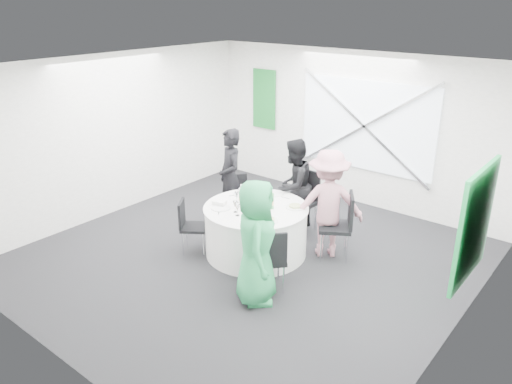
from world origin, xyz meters
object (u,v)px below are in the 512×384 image
Objects in this scene: chair_back_right at (341,221)px; person_woman_pink at (328,204)px; banquet_table at (256,230)px; person_man_back_left at (230,177)px; clear_water_bottle at (241,196)px; person_woman_green at (256,243)px; chair_front_left at (189,222)px; person_man_back at (294,186)px; chair_back_left at (238,196)px; chair_back at (304,196)px; chair_front_right at (270,256)px; green_water_bottle at (271,201)px.

person_woman_pink is at bearing -115.42° from chair_back_right.
person_man_back_left is at bearing 149.93° from banquet_table.
person_woman_pink is 1.29m from clear_water_bottle.
person_woman_green is at bearing -42.04° from clear_water_bottle.
person_man_back_left reaches higher than person_woman_green.
chair_front_left is 1.83m from person_man_back.
chair_back_left is at bearing -68.90° from person_man_back.
person_man_back is (0.78, 1.63, 0.30)m from chair_front_left.
banquet_table is 1.00× the size of person_man_back.
chair_back_left is at bearing -38.07° from person_woman_pink.
chair_back is at bearing 131.05° from person_man_back.
chair_back is 0.26m from person_man_back.
chair_back_right reaches higher than chair_back_left.
chair_front_right is at bearing 23.40° from person_man_back.
person_woman_green is at bearing -10.67° from person_man_back_left.
clear_water_bottle is (-1.08, -0.69, 0.06)m from person_woman_pink.
person_man_back_left reaches higher than banquet_table.
green_water_bottle is (1.03, 0.69, 0.40)m from chair_front_left.
person_man_back is at bearing -140.72° from chair_back_right.
person_woman_green is at bearing -42.07° from chair_back_right.
person_man_back is at bearing -61.67° from person_woman_pink.
person_woman_green is 5.51× the size of green_water_bottle.
chair_back is 0.62× the size of person_woman_green.
green_water_bottle is (-0.61, 0.83, 0.34)m from chair_front_right.
banquet_table is at bearing 0.00° from person_woman_pink.
chair_back_right is 3.27× the size of clear_water_bottle.
chair_back is 1.12m from chair_back_left.
chair_back_right is 1.52m from clear_water_bottle.
chair_back is 3.41× the size of green_water_bottle.
chair_back_left is 0.36m from person_man_back_left.
person_woman_pink reaches higher than chair_front_left.
chair_back is 1.22× the size of chair_front_left.
chair_back_right is 2.12m from person_man_back_left.
clear_water_bottle reaches higher than banquet_table.
person_man_back_left reaches higher than person_woman_pink.
green_water_bottle is (-0.63, -0.55, 0.05)m from person_woman_pink.
person_man_back is 1.11m from clear_water_bottle.
chair_back_right is at bearing 34.00° from green_water_bottle.
chair_back_left is (-0.92, 0.66, 0.11)m from banquet_table.
chair_back_right is at bearing -48.44° from person_woman_green.
chair_back_left is 0.52× the size of person_woman_pink.
clear_water_bottle is (-0.24, -0.04, 0.50)m from banquet_table.
chair_front_right is 1.65m from chair_front_left.
person_man_back_left is (-1.04, 0.60, 0.45)m from banquet_table.
chair_front_left is 1.69m from person_woman_green.
clear_water_bottle reaches higher than chair_back_left.
person_woman_pink is (1.88, 0.05, -0.00)m from person_man_back_left.
chair_back_left is at bearing 144.46° from banquet_table.
chair_front_left is at bearing -28.30° from person_man_back.
chair_front_right is at bearing -42.37° from chair_back_right.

